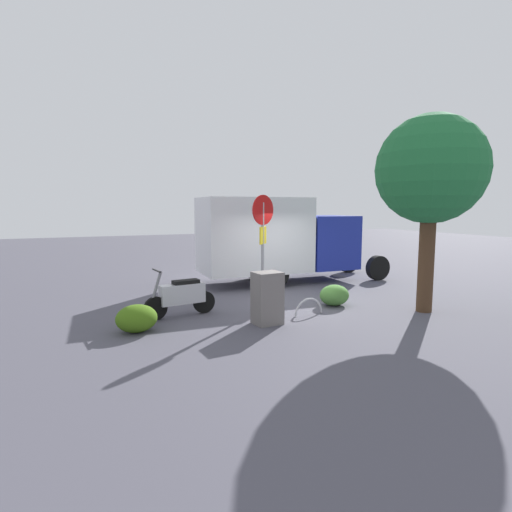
{
  "coord_description": "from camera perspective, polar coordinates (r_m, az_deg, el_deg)",
  "views": [
    {
      "loc": [
        5.65,
        9.71,
        2.65
      ],
      "look_at": [
        0.86,
        -0.85,
        1.25
      ],
      "focal_mm": 28.32,
      "sensor_mm": 36.0,
      "label": 1
    }
  ],
  "objects": [
    {
      "name": "stop_sign",
      "position": [
        10.25,
        0.97,
        3.1
      ],
      "size": [
        0.71,
        0.33,
        2.97
      ],
      "color": "#9E9EA3",
      "rests_on": "ground"
    },
    {
      "name": "motorcycle",
      "position": [
        10.05,
        -10.45,
        -5.48
      ],
      "size": [
        1.81,
        0.58,
        1.2
      ],
      "rotation": [
        0.0,
        0.0,
        0.13
      ],
      "color": "black",
      "rests_on": "ground"
    },
    {
      "name": "shrub_near_sign",
      "position": [
        11.2,
        11.01,
        -5.45
      ],
      "size": [
        0.83,
        0.68,
        0.57
      ],
      "primitive_type": "ellipsoid",
      "color": "#4C8538",
      "rests_on": "ground"
    },
    {
      "name": "ground_plane",
      "position": [
        11.54,
        5.67,
        -6.43
      ],
      "size": [
        60.0,
        60.0,
        0.0
      ],
      "primitive_type": "plane",
      "color": "#4B4A55"
    },
    {
      "name": "shrub_mid_verge",
      "position": [
        9.07,
        -16.52,
        -8.45
      ],
      "size": [
        0.87,
        0.71,
        0.6
      ],
      "primitive_type": "ellipsoid",
      "color": "#416915",
      "rests_on": "ground"
    },
    {
      "name": "bike_rack_hoop",
      "position": [
        10.22,
        7.44,
        -8.21
      ],
      "size": [
        0.85,
        0.13,
        0.85
      ],
      "primitive_type": "torus",
      "rotation": [
        1.57,
        0.0,
        0.1
      ],
      "color": "#B7B7BC",
      "rests_on": "ground"
    },
    {
      "name": "box_truck_near",
      "position": [
        14.25,
        3.16,
        2.74
      ],
      "size": [
        6.87,
        2.51,
        2.98
      ],
      "rotation": [
        0.0,
        0.0,
        3.09
      ],
      "color": "black",
      "rests_on": "ground"
    },
    {
      "name": "utility_cabinet",
      "position": [
        9.24,
        1.61,
        -5.95
      ],
      "size": [
        0.65,
        0.55,
        1.2
      ],
      "primitive_type": "cube",
      "rotation": [
        0.0,
        0.0,
        0.08
      ],
      "color": "slate",
      "rests_on": "ground"
    },
    {
      "name": "street_tree",
      "position": [
        11.03,
        23.45,
        10.95
      ],
      "size": [
        2.68,
        2.68,
        4.93
      ],
      "color": "#47301E",
      "rests_on": "ground"
    }
  ]
}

